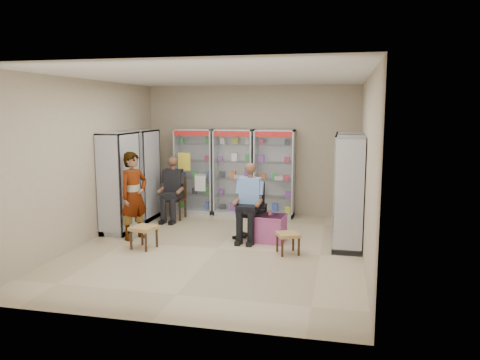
% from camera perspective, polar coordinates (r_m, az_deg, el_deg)
% --- Properties ---
extents(floor, '(6.00, 6.00, 0.00)m').
position_cam_1_polar(floor, '(8.43, -2.66, -8.33)').
color(floor, tan).
rests_on(floor, ground).
extents(room_shell, '(5.02, 6.02, 3.01)m').
position_cam_1_polar(room_shell, '(8.08, -2.76, 5.16)').
color(room_shell, tan).
rests_on(room_shell, ground).
extents(cabinet_back_left, '(0.90, 0.50, 2.00)m').
position_cam_1_polar(cabinet_back_left, '(11.15, -5.49, 1.08)').
color(cabinet_back_left, '#B2B4B9').
rests_on(cabinet_back_left, floor).
extents(cabinet_back_mid, '(0.90, 0.50, 2.00)m').
position_cam_1_polar(cabinet_back_mid, '(10.89, -0.73, 0.94)').
color(cabinet_back_mid, '#B2B5BA').
rests_on(cabinet_back_mid, floor).
extents(cabinet_back_right, '(0.90, 0.50, 2.00)m').
position_cam_1_polar(cabinet_back_right, '(10.72, 4.22, 0.80)').
color(cabinet_back_right, '#B7B9BF').
rests_on(cabinet_back_right, floor).
extents(cabinet_right_far, '(0.90, 0.50, 2.00)m').
position_cam_1_polar(cabinet_right_far, '(9.49, 13.00, -0.42)').
color(cabinet_right_far, '#B3B6BB').
rests_on(cabinet_right_far, floor).
extents(cabinet_right_near, '(0.90, 0.50, 2.00)m').
position_cam_1_polar(cabinet_right_near, '(8.41, 13.05, -1.57)').
color(cabinet_right_near, silver).
rests_on(cabinet_right_near, floor).
extents(cabinet_left_far, '(0.90, 0.50, 2.00)m').
position_cam_1_polar(cabinet_left_far, '(10.62, -11.82, 0.56)').
color(cabinet_left_far, '#AFB0B6').
rests_on(cabinet_left_far, floor).
extents(cabinet_left_near, '(0.90, 0.50, 2.00)m').
position_cam_1_polar(cabinet_left_near, '(9.64, -14.50, -0.34)').
color(cabinet_left_near, '#ADB0B5').
rests_on(cabinet_left_near, floor).
extents(wooden_chair, '(0.42, 0.42, 0.94)m').
position_cam_1_polar(wooden_chair, '(10.63, -7.95, -2.22)').
color(wooden_chair, '#302212').
rests_on(wooden_chair, floor).
extents(seated_customer, '(0.44, 0.60, 1.34)m').
position_cam_1_polar(seated_customer, '(10.55, -8.06, -1.21)').
color(seated_customer, black).
rests_on(seated_customer, floor).
extents(office_chair, '(0.62, 0.62, 1.08)m').
position_cam_1_polar(office_chair, '(8.94, 1.33, -3.75)').
color(office_chair, black).
rests_on(office_chair, floor).
extents(seated_shopkeeper, '(0.49, 0.66, 1.38)m').
position_cam_1_polar(seated_shopkeeper, '(8.86, 1.27, -2.89)').
color(seated_shopkeeper, '#6A96D2').
rests_on(seated_shopkeeper, floor).
extents(pink_trunk, '(0.57, 0.55, 0.50)m').
position_cam_1_polar(pink_trunk, '(8.81, 3.73, -5.89)').
color(pink_trunk, '#BE4C9D').
rests_on(pink_trunk, floor).
extents(tea_glass, '(0.07, 0.07, 0.11)m').
position_cam_1_polar(tea_glass, '(8.77, 3.68, -3.93)').
color(tea_glass, '#531807').
rests_on(tea_glass, pink_trunk).
extents(woven_stool_a, '(0.48, 0.48, 0.36)m').
position_cam_1_polar(woven_stool_a, '(8.12, 5.86, -7.69)').
color(woven_stool_a, '#B6824C').
rests_on(woven_stool_a, floor).
extents(woven_stool_b, '(0.48, 0.48, 0.40)m').
position_cam_1_polar(woven_stool_b, '(8.55, -11.63, -6.86)').
color(woven_stool_b, '#9F8343').
rests_on(woven_stool_b, floor).
extents(standing_man, '(0.62, 0.72, 1.67)m').
position_cam_1_polar(standing_man, '(9.07, -12.81, -1.89)').
color(standing_man, '#969699').
rests_on(standing_man, floor).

